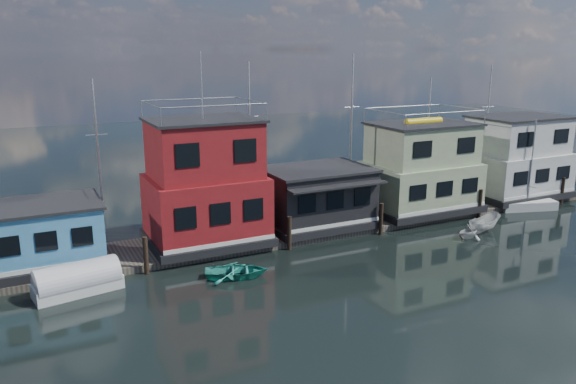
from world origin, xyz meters
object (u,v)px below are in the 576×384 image
dinghy_teal (237,271)px  tarp_runabout (78,281)px  houseboat_blue (44,235)px  houseboat_green (421,169)px  houseboat_dark (317,197)px  houseboat_white (516,158)px  motorboat (484,224)px  dinghy_white (469,231)px  day_sailer (527,204)px  houseboat_red (205,185)px

dinghy_teal → tarp_runabout: bearing=98.0°
houseboat_blue → houseboat_green: 26.53m
houseboat_dark → houseboat_white: bearing=0.1°
houseboat_green → motorboat: size_ratio=2.66×
houseboat_white → dinghy_white: (-10.66, -6.09, -3.03)m
day_sailer → dinghy_teal: bearing=-157.5°
dinghy_white → houseboat_red: bearing=63.5°
houseboat_red → motorboat: 19.35m
houseboat_white → day_sailer: 4.43m
houseboat_white → tarp_runabout: (-35.27, -3.78, -2.88)m
houseboat_blue → day_sailer: 35.22m
houseboat_blue → day_sailer: size_ratio=0.90×
houseboat_red → day_sailer: 25.98m
houseboat_blue → houseboat_white: size_ratio=0.76×
houseboat_green → houseboat_white: size_ratio=1.00×
houseboat_red → tarp_runabout: houseboat_red is taller
houseboat_green → dinghy_white: size_ratio=4.38×
houseboat_white → dinghy_white: 12.65m
houseboat_white → tarp_runabout: houseboat_white is taller
houseboat_green → dinghy_white: bearing=-96.2°
houseboat_blue → houseboat_red: houseboat_red is taller
motorboat → houseboat_green: bearing=-0.1°
dinghy_teal → dinghy_white: 16.45m
houseboat_dark → houseboat_white: 19.03m
dinghy_white → motorboat: (1.83, 0.46, 0.11)m
dinghy_teal → houseboat_green: bearing=-52.4°
dinghy_teal → dinghy_white: size_ratio=1.83×
houseboat_red → dinghy_teal: bearing=-91.0°
motorboat → day_sailer: bearing=-80.9°
houseboat_blue → dinghy_white: size_ratio=3.34×
houseboat_red → houseboat_dark: bearing=-0.1°
houseboat_green → houseboat_red: bearing=-180.0°
houseboat_blue → houseboat_green: (26.50, 0.00, 1.34)m
houseboat_dark → motorboat: (10.18, -5.62, -1.81)m
dinghy_teal → tarp_runabout: 8.36m
dinghy_teal → motorboat: bearing=-70.6°
houseboat_green → houseboat_white: bearing=-0.0°
houseboat_red → day_sailer: (25.56, -2.80, -3.68)m
houseboat_red → houseboat_white: size_ratio=1.41×
houseboat_green → dinghy_teal: houseboat_green is taller
houseboat_red → houseboat_white: bearing=0.0°
dinghy_teal → day_sailer: size_ratio=0.49×
houseboat_red → tarp_runabout: (-8.27, -3.78, -3.44)m
houseboat_white → dinghy_teal: houseboat_white is taller
tarp_runabout → houseboat_dark: bearing=3.0°
houseboat_green → motorboat: bearing=-78.2°
houseboat_red → houseboat_dark: houseboat_red is taller
houseboat_red → houseboat_green: houseboat_red is taller
houseboat_dark → tarp_runabout: bearing=-167.0°
motorboat → dinghy_white: bearing=92.1°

